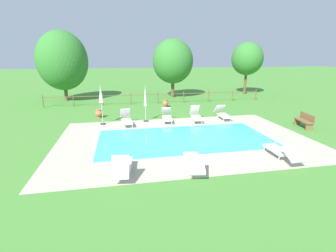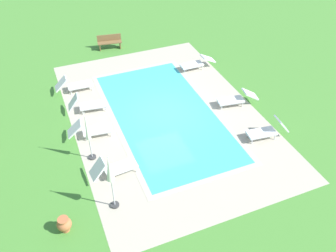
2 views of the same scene
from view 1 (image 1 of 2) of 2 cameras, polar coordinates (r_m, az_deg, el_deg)
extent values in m
plane|color=#478433|center=(13.10, 3.85, -2.93)|extent=(160.00, 160.00, 0.00)
cube|color=#B2A893|center=(13.10, 3.85, -2.92)|extent=(13.14, 8.69, 0.01)
cube|color=#42CCD6|center=(13.10, 3.85, -2.91)|extent=(9.01, 4.56, 0.01)
cube|color=#C0B59F|center=(15.32, 1.58, -0.04)|extent=(9.49, 0.24, 0.01)
cube|color=#C0B59F|center=(10.95, 7.04, -6.88)|extent=(9.49, 0.24, 0.01)
cube|color=#C0B59F|center=(14.92, 21.29, -1.61)|extent=(0.24, 4.56, 0.01)
cube|color=#C0B59F|center=(12.78, -16.69, -4.06)|extent=(0.24, 4.56, 0.01)
cube|color=white|center=(17.22, 12.94, 2.40)|extent=(0.64, 1.32, 0.07)
cube|color=white|center=(18.02, 11.86, 4.00)|extent=(0.62, 0.68, 0.62)
cube|color=silver|center=(17.23, 12.93, 2.23)|extent=(0.60, 1.29, 0.04)
cylinder|color=silver|center=(16.86, 14.41, 1.41)|extent=(0.04, 0.04, 0.28)
cylinder|color=silver|center=(16.67, 12.80, 1.35)|extent=(0.04, 0.04, 0.28)
cylinder|color=silver|center=(17.85, 13.01, 2.30)|extent=(0.04, 0.04, 0.28)
cylinder|color=silver|center=(17.66, 11.47, 2.25)|extent=(0.04, 0.04, 0.28)
cube|color=white|center=(9.85, 5.64, -7.59)|extent=(0.80, 1.38, 0.07)
cube|color=white|center=(8.85, 6.53, -8.94)|extent=(0.71, 0.84, 0.49)
cube|color=silver|center=(9.87, 5.63, -7.88)|extent=(0.76, 1.35, 0.04)
cylinder|color=silver|center=(10.40, 3.81, -7.29)|extent=(0.04, 0.04, 0.28)
cylinder|color=silver|center=(10.46, 6.62, -7.22)|extent=(0.04, 0.04, 0.28)
cylinder|color=silver|center=(9.40, 4.48, -9.96)|extent=(0.04, 0.04, 0.28)
cylinder|color=silver|center=(9.46, 7.60, -9.85)|extent=(0.04, 0.04, 0.28)
cube|color=white|center=(16.30, 6.69, 1.95)|extent=(0.76, 1.37, 0.07)
cube|color=white|center=(17.09, 6.20, 3.78)|extent=(0.67, 0.63, 0.71)
cube|color=silver|center=(16.31, 6.68, 1.76)|extent=(0.73, 1.34, 0.04)
cylinder|color=silver|center=(15.87, 7.92, 0.86)|extent=(0.04, 0.04, 0.28)
cylinder|color=silver|center=(15.77, 6.11, 0.83)|extent=(0.04, 0.04, 0.28)
cylinder|color=silver|center=(16.92, 7.20, 1.84)|extent=(0.04, 0.04, 0.28)
cylinder|color=silver|center=(16.83, 5.49, 1.82)|extent=(0.04, 0.04, 0.28)
cube|color=white|center=(11.77, 24.01, -4.96)|extent=(0.60, 1.30, 0.07)
cube|color=white|center=(10.94, 27.14, -5.85)|extent=(0.60, 0.78, 0.44)
cube|color=silver|center=(11.79, 23.98, -5.21)|extent=(0.57, 1.27, 0.04)
cylinder|color=silver|center=(12.11, 21.46, -4.97)|extent=(0.04, 0.04, 0.28)
cylinder|color=silver|center=(12.39, 23.47, -4.73)|extent=(0.04, 0.04, 0.28)
cylinder|color=silver|center=(11.27, 24.42, -6.87)|extent=(0.04, 0.04, 0.28)
cylinder|color=silver|center=(11.56, 26.50, -6.56)|extent=(0.04, 0.04, 0.28)
cube|color=white|center=(16.07, -0.20, 1.85)|extent=(0.74, 1.36, 0.07)
cube|color=white|center=(16.94, -0.46, 3.56)|extent=(0.67, 0.74, 0.61)
cube|color=silver|center=(16.08, -0.20, 1.66)|extent=(0.71, 1.33, 0.04)
cylinder|color=silver|center=(15.60, 0.89, 0.76)|extent=(0.04, 0.04, 0.28)
cylinder|color=silver|center=(15.56, -0.98, 0.72)|extent=(0.04, 0.04, 0.28)
cylinder|color=silver|center=(16.67, 0.53, 1.75)|extent=(0.04, 0.04, 0.28)
cylinder|color=silver|center=(16.63, -1.23, 1.72)|extent=(0.04, 0.04, 0.28)
cube|color=white|center=(9.47, -10.35, -8.79)|extent=(0.75, 1.36, 0.07)
cube|color=white|center=(8.51, -11.08, -9.40)|extent=(0.67, 0.66, 0.69)
cube|color=silver|center=(9.50, -10.33, -9.09)|extent=(0.72, 1.33, 0.04)
cylinder|color=silver|center=(10.08, -11.44, -8.38)|extent=(0.04, 0.04, 0.28)
cylinder|color=silver|center=(10.02, -8.51, -8.36)|extent=(0.04, 0.04, 0.28)
cylinder|color=silver|center=(9.09, -12.28, -11.24)|extent=(0.04, 0.04, 0.28)
cylinder|color=silver|center=(9.03, -9.01, -11.25)|extent=(0.04, 0.04, 0.28)
cube|color=white|center=(15.50, -9.53, 1.10)|extent=(0.72, 1.35, 0.07)
cube|color=white|center=(16.32, -9.98, 2.98)|extent=(0.65, 0.65, 0.68)
cube|color=silver|center=(15.51, -9.52, 0.90)|extent=(0.68, 1.32, 0.04)
cylinder|color=silver|center=(15.05, -8.28, 0.01)|extent=(0.04, 0.04, 0.28)
cylinder|color=silver|center=(14.99, -10.21, -0.14)|extent=(0.04, 0.04, 0.28)
cylinder|color=silver|center=(16.10, -8.84, 1.05)|extent=(0.04, 0.04, 0.28)
cylinder|color=silver|center=(16.05, -10.65, 0.91)|extent=(0.04, 0.04, 0.28)
cylinder|color=#383838|center=(16.28, -14.89, 0.49)|extent=(0.32, 0.32, 0.08)
cylinder|color=#B2B5B7|center=(16.12, -15.06, 2.81)|extent=(0.04, 0.04, 1.43)
cone|color=white|center=(15.90, -15.38, 7.12)|extent=(0.29, 0.29, 1.03)
sphere|color=white|center=(15.83, -15.53, 9.03)|extent=(0.05, 0.05, 0.05)
cylinder|color=#383838|center=(16.51, -5.18, 1.19)|extent=(0.32, 0.32, 0.08)
cylinder|color=#B2B5B7|center=(16.39, -5.22, 2.87)|extent=(0.04, 0.04, 1.07)
cone|color=white|center=(16.16, -5.33, 6.93)|extent=(0.20, 0.20, 1.28)
sphere|color=white|center=(16.07, -5.39, 9.25)|extent=(0.05, 0.05, 0.05)
cube|color=brown|center=(17.08, 29.01, 1.10)|extent=(0.67, 1.55, 0.06)
cube|color=brown|center=(17.14, 29.68, 1.84)|extent=(0.29, 1.49, 0.40)
cube|color=brown|center=(16.62, 29.98, -0.26)|extent=(0.40, 0.12, 0.41)
cube|color=brown|center=(17.67, 27.88, 0.90)|extent=(0.40, 0.12, 0.41)
cylinder|color=#B7663D|center=(18.10, -15.71, 1.97)|extent=(0.28, 0.28, 0.08)
ellipsoid|color=#B7663D|center=(18.03, -15.78, 2.87)|extent=(0.50, 0.50, 0.51)
cylinder|color=#B7663D|center=(17.98, -15.84, 3.66)|extent=(0.38, 0.38, 0.06)
cylinder|color=#B7663D|center=(21.07, -0.60, 4.50)|extent=(0.27, 0.27, 0.08)
ellipsoid|color=#B7663D|center=(21.01, -0.60, 5.36)|extent=(0.48, 0.48, 0.57)
cylinder|color=#B7663D|center=(20.95, -0.60, 6.12)|extent=(0.36, 0.36, 0.06)
cylinder|color=brown|center=(23.36, -27.09, 5.10)|extent=(0.08, 0.08, 1.05)
cylinder|color=brown|center=(22.80, -21.13, 5.55)|extent=(0.08, 0.08, 1.05)
cylinder|color=brown|center=(22.50, -14.94, 5.95)|extent=(0.08, 0.08, 1.05)
cylinder|color=brown|center=(22.46, -8.64, 6.30)|extent=(0.08, 0.08, 1.05)
cylinder|color=brown|center=(22.68, -2.38, 6.56)|extent=(0.08, 0.08, 1.05)
cylinder|color=brown|center=(23.17, 3.68, 6.74)|extent=(0.08, 0.08, 1.05)
cylinder|color=brown|center=(23.91, 9.44, 6.85)|extent=(0.08, 0.08, 1.05)
cylinder|color=brown|center=(24.86, 14.81, 6.88)|extent=(0.08, 0.08, 1.05)
cylinder|color=brown|center=(26.02, 19.74, 6.86)|extent=(0.08, 0.08, 1.05)
cube|color=brown|center=(22.63, -2.39, 7.37)|extent=(19.68, 0.05, 0.05)
cylinder|color=brown|center=(26.11, -22.67, 7.36)|extent=(0.33, 0.33, 1.74)
ellipsoid|color=#33752D|center=(25.89, -23.38, 13.77)|extent=(4.68, 4.68, 5.51)
cylinder|color=brown|center=(29.73, 17.53, 9.60)|extent=(0.28, 0.28, 2.60)
ellipsoid|color=#33752D|center=(29.59, 17.97, 14.69)|extent=(3.44, 3.44, 3.60)
cylinder|color=brown|center=(26.13, 1.10, 8.90)|extent=(0.35, 0.35, 2.03)
ellipsoid|color=#33752D|center=(25.93, 1.14, 14.82)|extent=(4.14, 4.14, 4.48)
camera|label=2|loc=(20.48, -45.19, 29.68)|focal=38.01mm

